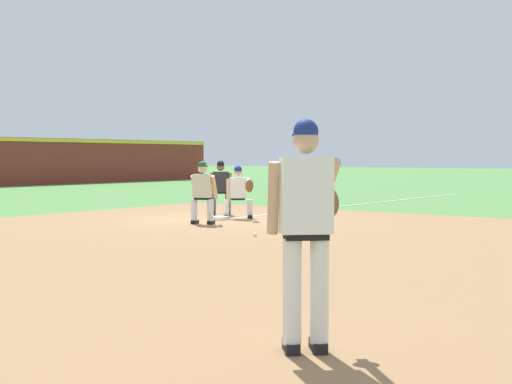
% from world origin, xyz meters
% --- Properties ---
extents(ground_plane, '(160.00, 160.00, 0.00)m').
position_xyz_m(ground_plane, '(0.00, 0.00, 0.00)').
color(ground_plane, '#518942').
extents(infield_dirt_patch, '(18.00, 18.00, 0.01)m').
position_xyz_m(infield_dirt_patch, '(-4.33, -4.13, 0.00)').
color(infield_dirt_patch, '#9E754C').
rests_on(infield_dirt_patch, ground).
extents(foul_line_stripe, '(15.21, 0.10, 0.00)m').
position_xyz_m(foul_line_stripe, '(7.60, 0.00, 0.01)').
color(foul_line_stripe, white).
rests_on(foul_line_stripe, ground).
extents(first_base_bag, '(0.38, 0.38, 0.09)m').
position_xyz_m(first_base_bag, '(0.00, 0.00, 0.04)').
color(first_base_bag, white).
rests_on(first_base_bag, ground).
extents(baseball, '(0.07, 0.07, 0.07)m').
position_xyz_m(baseball, '(-2.35, -2.92, 0.04)').
color(baseball, white).
rests_on(baseball, ground).
extents(pitcher, '(0.85, 0.56, 1.86)m').
position_xyz_m(pitcher, '(-8.62, -8.24, 1.06)').
color(pitcher, black).
rests_on(pitcher, ground).
extents(first_baseman, '(0.76, 1.08, 1.34)m').
position_xyz_m(first_baseman, '(0.59, -0.17, 0.73)').
color(first_baseman, black).
rests_on(first_baseman, ground).
extents(baserunner, '(0.58, 0.67, 1.46)m').
position_xyz_m(baserunner, '(-1.04, -0.40, 0.79)').
color(baserunner, black).
rests_on(baserunner, ground).
extents(umpire, '(0.67, 0.67, 1.46)m').
position_xyz_m(umpire, '(1.22, 0.97, 0.79)').
color(umpire, black).
rests_on(umpire, ground).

